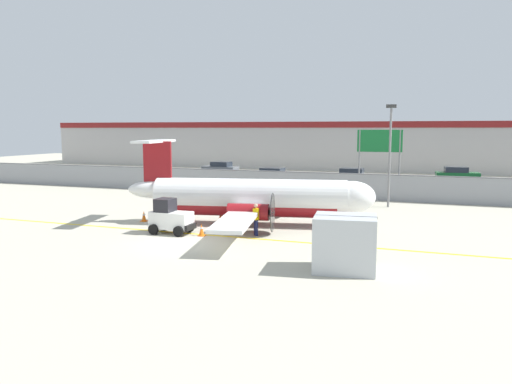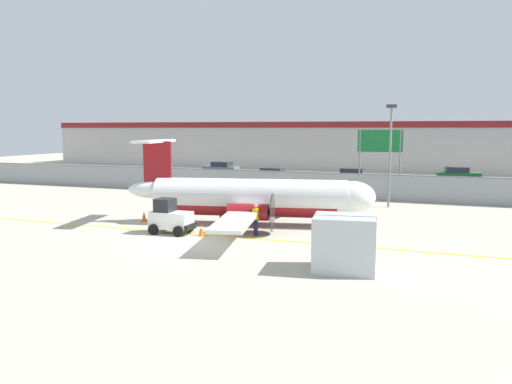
{
  "view_description": "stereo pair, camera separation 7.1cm",
  "coord_description": "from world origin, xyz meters",
  "px_view_note": "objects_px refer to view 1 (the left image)",
  "views": [
    {
      "loc": [
        11.34,
        -21.52,
        5.61
      ],
      "look_at": [
        1.31,
        6.53,
        1.8
      ],
      "focal_mm": 35.0,
      "sensor_mm": 36.0,
      "label": 1
    },
    {
      "loc": [
        11.41,
        -21.49,
        5.61
      ],
      "look_at": [
        1.31,
        6.53,
        1.8
      ],
      "focal_mm": 35.0,
      "sensor_mm": 36.0,
      "label": 2
    }
  ],
  "objects_px": {
    "parked_car_3": "(457,175)",
    "highway_sign": "(380,147)",
    "parked_car_1": "(271,176)",
    "baggage_tug": "(170,218)",
    "parked_car_2": "(350,176)",
    "traffic_cone_near_right": "(221,216)",
    "traffic_cone_far_left": "(181,212)",
    "cargo_container": "(345,243)",
    "parked_car_0": "(220,168)",
    "traffic_cone_far_right": "(202,230)",
    "ground_crew_worker": "(256,218)",
    "commuter_airplane": "(255,197)",
    "apron_light_pole": "(390,147)",
    "traffic_cone_near_left": "(144,216)"
  },
  "relations": [
    {
      "from": "ground_crew_worker",
      "to": "parked_car_2",
      "type": "height_order",
      "value": "same"
    },
    {
      "from": "commuter_airplane",
      "to": "cargo_container",
      "type": "distance_m",
      "value": 10.22
    },
    {
      "from": "traffic_cone_near_right",
      "to": "traffic_cone_far_right",
      "type": "height_order",
      "value": "same"
    },
    {
      "from": "traffic_cone_near_right",
      "to": "parked_car_0",
      "type": "xyz_separation_m",
      "value": [
        -11.76,
        26.71,
        0.58
      ]
    },
    {
      "from": "traffic_cone_far_right",
      "to": "ground_crew_worker",
      "type": "bearing_deg",
      "value": 21.15
    },
    {
      "from": "baggage_tug",
      "to": "ground_crew_worker",
      "type": "height_order",
      "value": "baggage_tug"
    },
    {
      "from": "traffic_cone_far_right",
      "to": "apron_light_pole",
      "type": "height_order",
      "value": "apron_light_pole"
    },
    {
      "from": "parked_car_3",
      "to": "traffic_cone_far_right",
      "type": "bearing_deg",
      "value": -119.79
    },
    {
      "from": "traffic_cone_near_left",
      "to": "parked_car_2",
      "type": "relative_size",
      "value": 0.15
    },
    {
      "from": "baggage_tug",
      "to": "parked_car_3",
      "type": "xyz_separation_m",
      "value": [
        15.47,
        31.64,
        0.04
      ]
    },
    {
      "from": "commuter_airplane",
      "to": "cargo_container",
      "type": "relative_size",
      "value": 6.07
    },
    {
      "from": "cargo_container",
      "to": "traffic_cone_far_right",
      "type": "height_order",
      "value": "cargo_container"
    },
    {
      "from": "traffic_cone_far_left",
      "to": "apron_light_pole",
      "type": "xyz_separation_m",
      "value": [
        12.19,
        8.43,
        3.99
      ]
    },
    {
      "from": "traffic_cone_near_right",
      "to": "traffic_cone_far_left",
      "type": "relative_size",
      "value": 1.0
    },
    {
      "from": "commuter_airplane",
      "to": "traffic_cone_far_right",
      "type": "bearing_deg",
      "value": -123.42
    },
    {
      "from": "traffic_cone_far_left",
      "to": "parked_car_2",
      "type": "height_order",
      "value": "parked_car_2"
    },
    {
      "from": "parked_car_2",
      "to": "parked_car_3",
      "type": "xyz_separation_m",
      "value": [
        10.02,
        5.38,
        0.0
      ]
    },
    {
      "from": "traffic_cone_near_left",
      "to": "parked_car_3",
      "type": "distance_m",
      "value": 34.62
    },
    {
      "from": "cargo_container",
      "to": "parked_car_2",
      "type": "xyz_separation_m",
      "value": [
        -4.57,
        30.18,
        -0.21
      ]
    },
    {
      "from": "traffic_cone_near_left",
      "to": "traffic_cone_near_right",
      "type": "height_order",
      "value": "same"
    },
    {
      "from": "parked_car_1",
      "to": "highway_sign",
      "type": "distance_m",
      "value": 12.84
    },
    {
      "from": "ground_crew_worker",
      "to": "traffic_cone_near_left",
      "type": "bearing_deg",
      "value": 129.73
    },
    {
      "from": "ground_crew_worker",
      "to": "cargo_container",
      "type": "distance_m",
      "value": 7.38
    },
    {
      "from": "ground_crew_worker",
      "to": "traffic_cone_near_right",
      "type": "distance_m",
      "value": 4.59
    },
    {
      "from": "parked_car_3",
      "to": "highway_sign",
      "type": "relative_size",
      "value": 0.79
    },
    {
      "from": "parked_car_0",
      "to": "parked_car_3",
      "type": "height_order",
      "value": "same"
    },
    {
      "from": "traffic_cone_far_right",
      "to": "parked_car_1",
      "type": "xyz_separation_m",
      "value": [
        -3.95,
        24.07,
        0.58
      ]
    },
    {
      "from": "baggage_tug",
      "to": "parked_car_2",
      "type": "bearing_deg",
      "value": 78.59
    },
    {
      "from": "baggage_tug",
      "to": "ground_crew_worker",
      "type": "xyz_separation_m",
      "value": [
        4.51,
        1.01,
        0.1
      ]
    },
    {
      "from": "ground_crew_worker",
      "to": "parked_car_3",
      "type": "height_order",
      "value": "same"
    },
    {
      "from": "baggage_tug",
      "to": "cargo_container",
      "type": "distance_m",
      "value": 10.75
    },
    {
      "from": "parked_car_1",
      "to": "parked_car_3",
      "type": "bearing_deg",
      "value": -152.56
    },
    {
      "from": "baggage_tug",
      "to": "traffic_cone_far_right",
      "type": "xyz_separation_m",
      "value": [
        1.85,
        -0.02,
        -0.54
      ]
    },
    {
      "from": "parked_car_2",
      "to": "highway_sign",
      "type": "distance_m",
      "value": 9.19
    },
    {
      "from": "commuter_airplane",
      "to": "traffic_cone_far_left",
      "type": "relative_size",
      "value": 25.0
    },
    {
      "from": "cargo_container",
      "to": "parked_car_3",
      "type": "bearing_deg",
      "value": 73.94
    },
    {
      "from": "ground_crew_worker",
      "to": "traffic_cone_far_right",
      "type": "distance_m",
      "value": 2.93
    },
    {
      "from": "traffic_cone_near_left",
      "to": "highway_sign",
      "type": "xyz_separation_m",
      "value": [
        12.21,
        15.9,
        3.83
      ]
    },
    {
      "from": "cargo_container",
      "to": "parked_car_1",
      "type": "relative_size",
      "value": 0.61
    },
    {
      "from": "ground_crew_worker",
      "to": "highway_sign",
      "type": "height_order",
      "value": "highway_sign"
    },
    {
      "from": "ground_crew_worker",
      "to": "traffic_cone_far_left",
      "type": "bearing_deg",
      "value": 110.4
    },
    {
      "from": "parked_car_3",
      "to": "commuter_airplane",
      "type": "bearing_deg",
      "value": -119.98
    },
    {
      "from": "baggage_tug",
      "to": "parked_car_1",
      "type": "distance_m",
      "value": 24.15
    },
    {
      "from": "ground_crew_worker",
      "to": "traffic_cone_far_right",
      "type": "height_order",
      "value": "ground_crew_worker"
    },
    {
      "from": "commuter_airplane",
      "to": "parked_car_2",
      "type": "relative_size",
      "value": 3.78
    },
    {
      "from": "traffic_cone_far_right",
      "to": "parked_car_3",
      "type": "height_order",
      "value": "parked_car_3"
    },
    {
      "from": "traffic_cone_near_left",
      "to": "traffic_cone_far_left",
      "type": "distance_m",
      "value": 2.62
    },
    {
      "from": "commuter_airplane",
      "to": "apron_light_pole",
      "type": "xyz_separation_m",
      "value": [
        6.8,
        9.36,
        2.7
      ]
    },
    {
      "from": "cargo_container",
      "to": "parked_car_2",
      "type": "bearing_deg",
      "value": 91.27
    },
    {
      "from": "commuter_airplane",
      "to": "highway_sign",
      "type": "bearing_deg",
      "value": 57.64
    }
  ]
}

